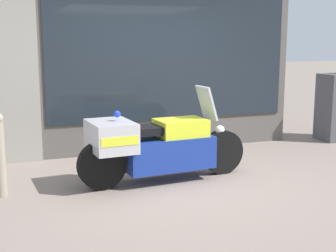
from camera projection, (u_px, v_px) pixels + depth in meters
The scene contains 5 objects.
ground_plane at pixel (192, 179), 6.51m from camera, with size 60.00×60.00×0.00m, color gray.
shop_building at pixel (127, 34), 7.87m from camera, with size 5.32×0.55×4.01m.
window_display at pixel (165, 122), 8.41m from camera, with size 4.07×0.30×1.91m.
paramedic_motorcycle at pixel (154, 145), 6.29m from camera, with size 2.43×0.77×1.28m.
street_bollard at pixel (0, 154), 5.71m from camera, with size 0.14×0.14×1.05m.
Camera 1 is at (-2.47, -5.77, 1.91)m, focal length 50.00 mm.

